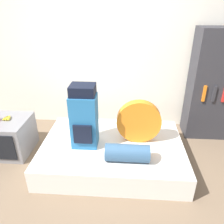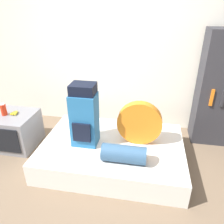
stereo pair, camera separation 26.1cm
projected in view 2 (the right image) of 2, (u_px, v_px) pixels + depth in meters
ground_plane at (83, 197)px, 2.44m from camera, size 16.00×16.00×0.00m
wall_back at (112, 48)px, 3.43m from camera, size 8.00×0.05×2.60m
bed at (113, 152)px, 2.93m from camera, size 1.83×1.28×0.30m
backpack at (84, 116)px, 2.70m from camera, size 0.32×0.29×0.81m
tent_bag at (139, 123)px, 2.76m from camera, size 0.57×0.12×0.57m
sleeping_roll at (124, 154)px, 2.49m from camera, size 0.51×0.21×0.21m
television at (15, 130)px, 3.23m from camera, size 0.61×0.60×0.50m
canister at (4, 110)px, 3.09m from camera, size 0.08×0.08×0.17m
banana_bunch at (15, 113)px, 3.14m from camera, size 0.11×0.14×0.04m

